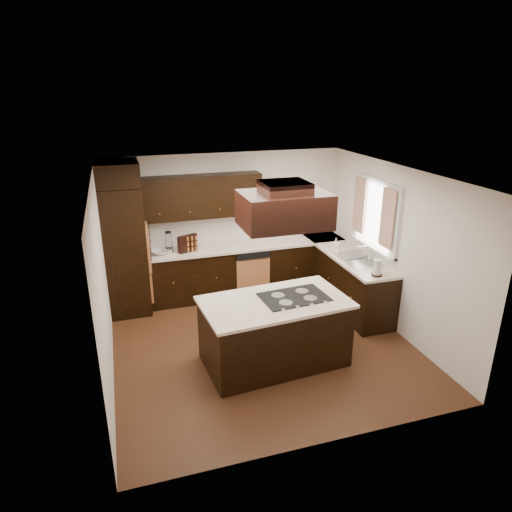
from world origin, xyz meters
name	(u,v)px	position (x,y,z in m)	size (l,w,h in m)	color
floor	(262,344)	(0.00, 0.00, -0.01)	(4.20, 4.20, 0.02)	brown
ceiling	(262,173)	(0.00, 0.00, 2.51)	(4.20, 4.20, 0.02)	white
wall_back	(226,223)	(0.00, 2.11, 1.25)	(4.20, 0.02, 2.50)	silver
wall_front	(330,341)	(0.00, -2.11, 1.25)	(4.20, 0.02, 2.50)	silver
wall_left	(102,283)	(-2.11, 0.00, 1.25)	(0.02, 4.20, 2.50)	silver
wall_right	(395,249)	(2.11, 0.00, 1.25)	(0.02, 4.20, 2.50)	silver
oven_column	(125,250)	(-1.78, 1.71, 1.06)	(0.65, 0.75, 2.12)	black
wall_oven_face	(147,245)	(-1.43, 1.71, 1.12)	(0.05, 0.62, 0.78)	#C87647
base_cabinets_back	(233,271)	(0.03, 1.80, 0.44)	(2.93, 0.60, 0.88)	black
base_cabinets_right	(345,278)	(1.80, 0.90, 0.44)	(0.60, 2.40, 0.88)	black
countertop_back	(232,247)	(0.03, 1.79, 0.90)	(2.93, 0.63, 0.04)	beige
countertop_right	(346,253)	(1.79, 0.90, 0.90)	(0.63, 2.40, 0.04)	beige
upper_cabinets	(203,196)	(-0.43, 1.93, 1.81)	(2.00, 0.34, 0.72)	black
dishwasher_front	(253,278)	(0.33, 1.50, 0.40)	(0.60, 0.05, 0.72)	#C87647
window_frame	(376,215)	(2.07, 0.55, 1.65)	(0.06, 1.32, 1.12)	silver
window_pane	(377,214)	(2.10, 0.55, 1.65)	(0.00, 1.20, 1.00)	white
curtain_left	(387,219)	(2.01, 0.13, 1.70)	(0.02, 0.34, 0.90)	beige
curtain_right	(359,205)	(2.01, 0.97, 1.70)	(0.02, 0.34, 0.90)	beige
sink_rim	(357,259)	(1.80, 0.55, 0.92)	(0.52, 0.84, 0.01)	silver
island	(274,333)	(0.02, -0.49, 0.44)	(1.85, 1.01, 0.88)	black
island_top	(275,302)	(0.02, -0.49, 0.90)	(1.91, 1.07, 0.04)	beige
cooktop	(294,297)	(0.30, -0.46, 0.93)	(0.87, 0.58, 0.01)	black
range_hood	(284,210)	(0.10, -0.55, 2.16)	(1.05, 0.72, 0.42)	black
hood_duct	(285,187)	(0.10, -0.55, 2.44)	(0.55, 0.50, 0.13)	black
blender_base	(169,251)	(-1.07, 1.74, 0.97)	(0.15, 0.15, 0.10)	silver
blender_pitcher	(169,240)	(-1.07, 1.74, 1.15)	(0.13, 0.13, 0.26)	silver
spice_rack	(188,243)	(-0.76, 1.74, 1.07)	(0.35, 0.09, 0.29)	black
mixing_bowl	(161,252)	(-1.21, 1.75, 0.96)	(0.30, 0.30, 0.07)	silver
soap_bottle	(336,244)	(1.70, 1.13, 1.01)	(0.08, 0.09, 0.18)	silver
paper_towel	(377,268)	(1.74, -0.14, 1.05)	(0.12, 0.12, 0.25)	silver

